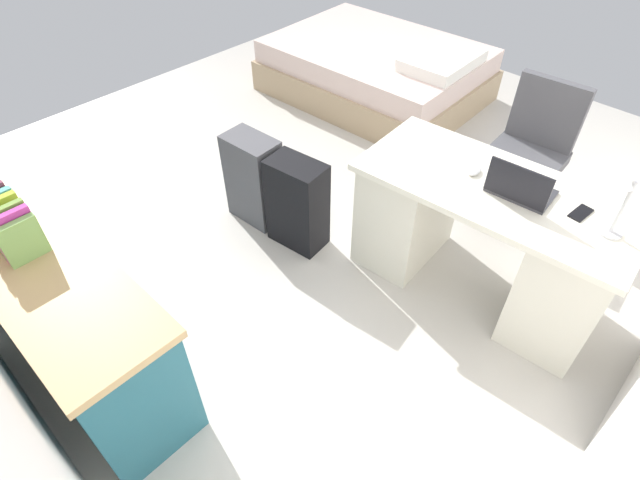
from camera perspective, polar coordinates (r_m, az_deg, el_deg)
ground_plane at (r=3.64m, az=3.10°, el=3.87°), size 5.60×5.60×0.00m
desk at (r=2.96m, az=18.06°, el=0.30°), size 1.49×0.77×0.75m
office_chair at (r=3.61m, az=22.36°, el=8.28°), size 0.52×0.52×0.94m
credenza at (r=2.84m, az=-28.01°, el=-6.21°), size 1.80×0.48×0.76m
bed at (r=4.98m, az=6.48°, el=18.69°), size 1.96×1.48×0.58m
suitcase_black at (r=3.17m, az=-2.61°, el=4.13°), size 0.38×0.26×0.62m
suitcase_spare_grey at (r=3.39m, az=-7.57°, el=6.87°), size 0.37×0.24×0.63m
laptop at (r=2.68m, az=21.84°, el=5.50°), size 0.33×0.24×0.21m
computer_mouse at (r=2.79m, az=17.19°, el=7.57°), size 0.07×0.10×0.03m
cell_phone_near_laptop at (r=2.72m, az=27.63°, el=2.75°), size 0.08×0.14×0.01m
desk_lamp at (r=2.54m, az=31.35°, el=5.41°), size 0.16×0.11×0.34m
book_row at (r=2.59m, az=-32.17°, el=1.72°), size 0.35×0.17×0.24m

